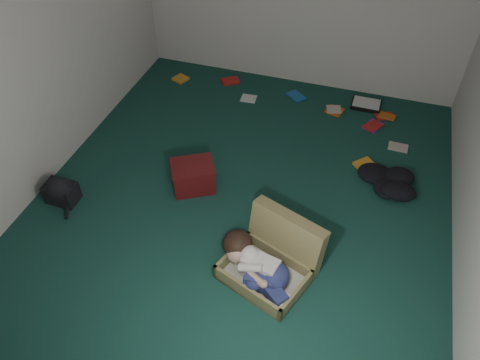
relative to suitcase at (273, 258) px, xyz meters
The scene contains 10 objects.
floor 0.94m from the suitcase, 122.74° to the left, with size 4.50×4.50×0.00m, color #163F35.
wall_front 1.93m from the suitcase, 108.87° to the right, with size 4.50×4.50×0.00m, color silver.
wall_left 2.86m from the suitcase, 162.66° to the left, with size 4.50×4.50×0.00m, color silver.
suitcase is the anchor object (origin of this frame).
person 0.19m from the suitcase, 125.58° to the right, with size 0.68×0.54×0.32m.
maroon_bin 1.27m from the suitcase, 144.48° to the left, with size 0.53×0.50×0.29m.
backpack 2.21m from the suitcase, behind, with size 0.38×0.30×0.23m, color black, non-canonical shape.
clothing_pile 1.59m from the suitcase, 58.44° to the left, with size 0.48×0.39×0.15m, color black, non-canonical shape.
paper_tray 2.78m from the suitcase, 80.09° to the left, with size 0.37×0.28×0.05m.
book_scatter 2.42m from the suitcase, 92.67° to the left, with size 3.08×1.37×0.02m.
Camera 1 is at (0.97, -3.15, 3.40)m, focal length 35.00 mm.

